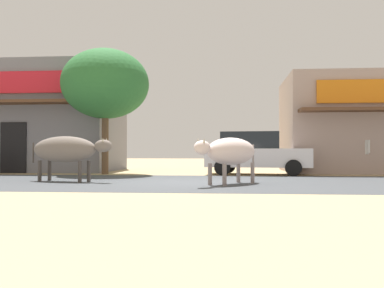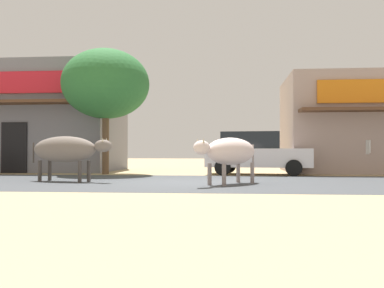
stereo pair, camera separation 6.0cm
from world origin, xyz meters
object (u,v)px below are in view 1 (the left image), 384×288
(cow_near_brown, at_px, (66,150))
(pedestrian_by_shop, at_px, (367,151))
(parked_hatchback_car, at_px, (256,153))
(cow_far_dark, at_px, (230,152))
(roadside_tree, at_px, (105,84))

(cow_near_brown, height_order, pedestrian_by_shop, pedestrian_by_shop)
(parked_hatchback_car, height_order, cow_far_dark, parked_hatchback_car)
(cow_far_dark, bearing_deg, roadside_tree, 135.83)
(roadside_tree, height_order, pedestrian_by_shop, roadside_tree)
(parked_hatchback_car, height_order, pedestrian_by_shop, parked_hatchback_car)
(roadside_tree, height_order, parked_hatchback_car, roadside_tree)
(roadside_tree, height_order, cow_near_brown, roadside_tree)
(roadside_tree, bearing_deg, cow_near_brown, -89.62)
(parked_hatchback_car, distance_m, cow_far_dark, 5.13)
(roadside_tree, xyz_separation_m, cow_far_dark, (4.90, -4.76, -2.66))
(parked_hatchback_car, bearing_deg, cow_near_brown, -143.34)
(cow_near_brown, distance_m, pedestrian_by_shop, 11.21)
(parked_hatchback_car, xyz_separation_m, cow_far_dark, (-1.01, -5.03, 0.05))
(roadside_tree, relative_size, pedestrian_by_shop, 3.20)
(roadside_tree, xyz_separation_m, pedestrian_by_shop, (10.18, 0.66, -2.65))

